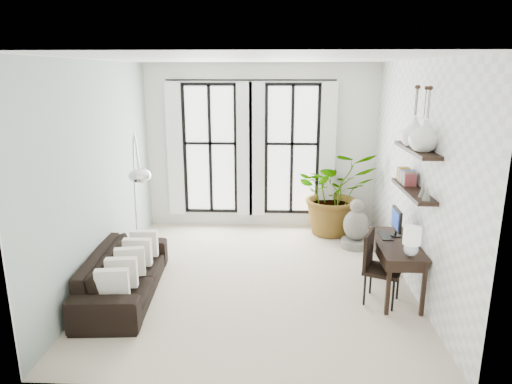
# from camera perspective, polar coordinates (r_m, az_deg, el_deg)

# --- Properties ---
(floor) EXTENTS (5.00, 5.00, 0.00)m
(floor) POSITION_cam_1_polar(r_m,az_deg,el_deg) (7.03, -0.07, -10.71)
(floor) COLOR beige
(floor) RESTS_ON ground
(ceiling) EXTENTS (5.00, 5.00, 0.00)m
(ceiling) POSITION_cam_1_polar(r_m,az_deg,el_deg) (6.35, -0.08, 16.35)
(ceiling) COLOR white
(ceiling) RESTS_ON wall_back
(wall_left) EXTENTS (0.00, 5.00, 5.00)m
(wall_left) POSITION_cam_1_polar(r_m,az_deg,el_deg) (6.98, -18.88, 2.18)
(wall_left) COLOR #9CAEA5
(wall_left) RESTS_ON floor
(wall_right) EXTENTS (0.00, 5.00, 5.00)m
(wall_right) POSITION_cam_1_polar(r_m,az_deg,el_deg) (6.79, 19.27, 1.81)
(wall_right) COLOR white
(wall_right) RESTS_ON floor
(wall_back) EXTENTS (4.50, 0.00, 4.50)m
(wall_back) POSITION_cam_1_polar(r_m,az_deg,el_deg) (8.96, 0.66, 5.63)
(wall_back) COLOR white
(wall_back) RESTS_ON floor
(windows) EXTENTS (3.26, 0.13, 2.65)m
(windows) POSITION_cam_1_polar(r_m,az_deg,el_deg) (8.90, -0.65, 5.31)
(windows) COLOR white
(windows) RESTS_ON wall_back
(wall_shelves) EXTENTS (0.25, 1.30, 0.60)m
(wall_shelves) POSITION_cam_1_polar(r_m,az_deg,el_deg) (6.38, 19.08, 2.21)
(wall_shelves) COLOR black
(wall_shelves) RESTS_ON wall_right
(sofa) EXTENTS (1.00, 2.24, 0.64)m
(sofa) POSITION_cam_1_polar(r_m,az_deg,el_deg) (6.67, -16.19, -9.78)
(sofa) COLOR black
(sofa) RESTS_ON floor
(throw_pillows) EXTENTS (0.40, 1.52, 0.40)m
(throw_pillows) POSITION_cam_1_polar(r_m,az_deg,el_deg) (6.57, -15.47, -8.40)
(throw_pillows) COLOR white
(throw_pillows) RESTS_ON sofa
(plant) EXTENTS (1.64, 1.47, 1.63)m
(plant) POSITION_cam_1_polar(r_m,az_deg,el_deg) (8.77, 9.78, -0.02)
(plant) COLOR #2D7228
(plant) RESTS_ON floor
(desk) EXTENTS (0.55, 1.30, 1.16)m
(desk) POSITION_cam_1_polar(r_m,az_deg,el_deg) (6.53, 17.16, -6.58)
(desk) COLOR black
(desk) RESTS_ON floor
(desk_chair) EXTENTS (0.61, 0.61, 0.97)m
(desk_chair) POSITION_cam_1_polar(r_m,az_deg,el_deg) (6.38, 14.82, -8.54)
(desk_chair) COLOR black
(desk_chair) RESTS_ON floor
(arc_lamp) EXTENTS (0.71, 1.28, 2.21)m
(arc_lamp) POSITION_cam_1_polar(r_m,az_deg,el_deg) (6.70, -14.80, 2.94)
(arc_lamp) COLOR silver
(arc_lamp) RESTS_ON floor
(buddha) EXTENTS (0.49, 0.49, 0.89)m
(buddha) POSITION_cam_1_polar(r_m,az_deg,el_deg) (8.25, 12.37, -4.33)
(buddha) COLOR slate
(buddha) RESTS_ON floor
(vase_a) EXTENTS (0.37, 0.37, 0.38)m
(vase_a) POSITION_cam_1_polar(r_m,az_deg,el_deg) (6.02, 20.27, 6.61)
(vase_a) COLOR white
(vase_a) RESTS_ON shelf_upper
(vase_b) EXTENTS (0.37, 0.37, 0.38)m
(vase_b) POSITION_cam_1_polar(r_m,az_deg,el_deg) (6.39, 19.21, 7.14)
(vase_b) COLOR white
(vase_b) RESTS_ON shelf_upper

